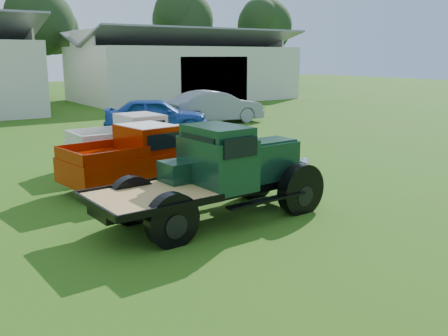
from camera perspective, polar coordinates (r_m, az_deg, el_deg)
ground at (r=9.95m, az=2.97°, el=-7.33°), size 120.00×120.00×0.00m
shed_right at (r=39.65m, az=-4.64°, el=11.58°), size 16.80×9.20×5.20m
tree_c at (r=41.82m, az=-20.08°, el=13.54°), size 5.40×5.40×9.00m
tree_d at (r=47.73m, az=-4.70°, el=14.66°), size 6.00×6.00×10.00m
tree_e at (r=50.59m, az=4.63°, el=14.27°), size 5.70×5.70×9.50m
vintage_flatbed at (r=10.43m, az=-1.19°, el=-0.63°), size 5.13×2.23×2.00m
red_pickup at (r=13.40m, az=-8.99°, el=1.47°), size 4.70×2.31×1.65m
white_pickup at (r=15.88m, az=-9.76°, el=3.11°), size 4.37×1.77×1.59m
misc_car_blue at (r=22.78m, az=-7.77°, el=6.03°), size 4.90×3.71×1.56m
misc_car_grey at (r=25.63m, az=-1.07°, el=6.99°), size 5.13×2.18×1.65m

